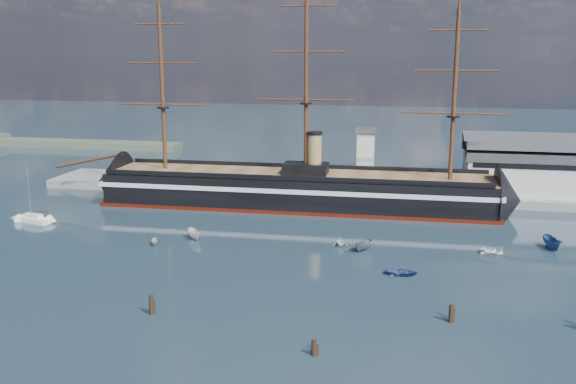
# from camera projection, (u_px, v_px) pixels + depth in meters

# --- Properties ---
(ground) EXTENTS (600.00, 600.00, 0.00)m
(ground) POSITION_uv_depth(u_px,v_px,m) (334.00, 233.00, 126.93)
(ground) COLOR #223643
(ground) RESTS_ON ground
(quay) EXTENTS (180.00, 18.00, 2.00)m
(quay) POSITION_uv_depth(u_px,v_px,m) (394.00, 196.00, 159.35)
(quay) COLOR slate
(quay) RESTS_ON ground
(quay_tower) EXTENTS (5.00, 5.00, 15.00)m
(quay_tower) POSITION_uv_depth(u_px,v_px,m) (366.00, 158.00, 155.78)
(quay_tower) COLOR silver
(quay_tower) RESTS_ON ground
(shoreline) EXTENTS (120.00, 10.00, 4.00)m
(shoreline) POSITION_uv_depth(u_px,v_px,m) (7.00, 141.00, 245.16)
(shoreline) COLOR #3F4C38
(shoreline) RESTS_ON ground
(warship) EXTENTS (113.03, 17.91, 53.94)m
(warship) POSITION_uv_depth(u_px,v_px,m) (290.00, 189.00, 147.80)
(warship) COLOR black
(warship) RESTS_ON ground
(sailboat) EXTENTS (8.36, 4.48, 12.84)m
(sailboat) POSITION_uv_depth(u_px,v_px,m) (33.00, 219.00, 134.54)
(sailboat) COLOR white
(sailboat) RESTS_ON ground
(motorboat_a) EXTENTS (6.14, 5.49, 2.43)m
(motorboat_a) POSITION_uv_depth(u_px,v_px,m) (195.00, 239.00, 122.59)
(motorboat_a) COLOR white
(motorboat_a) RESTS_ON ground
(motorboat_b) EXTENTS (1.37, 3.20, 1.47)m
(motorboat_b) POSITION_uv_depth(u_px,v_px,m) (401.00, 275.00, 103.02)
(motorboat_b) COLOR #334988
(motorboat_b) RESTS_ON ground
(motorboat_c) EXTENTS (5.98, 4.30, 2.26)m
(motorboat_c) POSITION_uv_depth(u_px,v_px,m) (363.00, 251.00, 115.63)
(motorboat_c) COLOR slate
(motorboat_c) RESTS_ON ground
(motorboat_d) EXTENTS (5.65, 3.60, 1.92)m
(motorboat_d) POSITION_uv_depth(u_px,v_px,m) (340.00, 246.00, 118.30)
(motorboat_d) COLOR white
(motorboat_d) RESTS_ON ground
(motorboat_e) EXTENTS (2.95, 3.45, 1.53)m
(motorboat_e) POSITION_uv_depth(u_px,v_px,m) (494.00, 255.00, 113.09)
(motorboat_e) COLOR white
(motorboat_e) RESTS_ON ground
(motorboat_f) EXTENTS (7.26, 4.05, 2.75)m
(motorboat_f) POSITION_uv_depth(u_px,v_px,m) (552.00, 249.00, 116.52)
(motorboat_f) COLOR navy
(motorboat_f) RESTS_ON ground
(motorboat_g) EXTENTS (3.79, 2.52, 1.42)m
(motorboat_g) POSITION_uv_depth(u_px,v_px,m) (155.00, 245.00, 118.97)
(motorboat_g) COLOR beige
(motorboat_g) RESTS_ON ground
(piling_near_left) EXTENTS (0.64, 0.64, 3.52)m
(piling_near_left) POSITION_uv_depth(u_px,v_px,m) (152.00, 314.00, 87.71)
(piling_near_left) COLOR black
(piling_near_left) RESTS_ON ground
(piling_near_mid) EXTENTS (0.64, 0.64, 2.70)m
(piling_near_mid) POSITION_uv_depth(u_px,v_px,m) (314.00, 355.00, 75.89)
(piling_near_mid) COLOR black
(piling_near_mid) RESTS_ON ground
(piling_near_right) EXTENTS (0.64, 0.64, 3.20)m
(piling_near_right) POSITION_uv_depth(u_px,v_px,m) (451.00, 322.00, 85.19)
(piling_near_right) COLOR black
(piling_near_right) RESTS_ON ground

